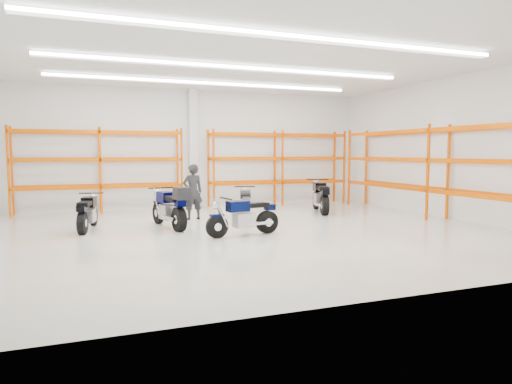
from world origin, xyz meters
name	(u,v)px	position (x,y,z in m)	size (l,w,h in m)	color
ground	(243,232)	(0.00, 0.00, 0.00)	(14.00, 14.00, 0.00)	beige
room_shell	(242,108)	(0.00, 0.03, 3.28)	(14.02, 12.02, 4.51)	white
motorcycle_main	(246,217)	(-0.07, -0.47, 0.47)	(2.02, 0.67, 1.00)	black
motorcycle_back_a	(87,214)	(-3.87, 1.75, 0.46)	(0.79, 2.00, 0.99)	black
motorcycle_back_b	(171,208)	(-1.69, 1.27, 0.58)	(0.90, 2.35, 1.21)	black
motorcycle_back_c	(245,204)	(0.86, 2.26, 0.47)	(0.91, 2.00, 1.01)	black
motorcycle_back_d	(321,197)	(3.86, 2.80, 0.54)	(1.05, 2.29, 1.16)	black
standing_man	(193,192)	(-0.73, 2.75, 0.88)	(0.64, 0.42, 1.76)	black
structural_column	(193,149)	(0.00, 5.82, 2.25)	(0.32, 0.32, 4.50)	white
pallet_racking_back_left	(100,162)	(-3.40, 5.48, 1.79)	(5.67, 0.87, 3.00)	#D86100
pallet_racking_back_right	(279,161)	(3.40, 5.48, 1.79)	(5.67, 0.87, 3.00)	#D86100
pallet_racking_side	(438,162)	(6.48, 0.00, 1.81)	(0.87, 9.07, 3.00)	#D86100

